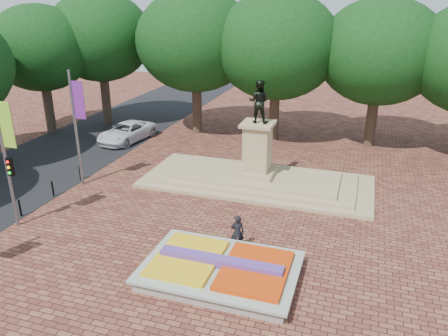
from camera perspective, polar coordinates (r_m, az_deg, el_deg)
name	(u,v)px	position (r m, az deg, el deg)	size (l,w,h in m)	color
ground	(214,248)	(20.45, -1.34, -10.44)	(90.00, 90.00, 0.00)	brown
asphalt_street	(25,172)	(31.74, -24.51, -0.48)	(9.00, 90.00, 0.02)	black
flower_bed	(221,269)	(18.38, -0.38, -13.09)	(6.30, 4.30, 0.91)	gray
monument	(257,170)	(26.94, 4.30, -0.24)	(14.00, 6.00, 6.40)	tan
tree_row_back	(321,56)	(34.79, 12.59, 14.10)	(44.80, 8.80, 10.43)	#35241D
banner_poles	(2,155)	(22.99, -27.06, 1.48)	(0.88, 11.17, 7.00)	slate
bollard_row	(1,219)	(24.50, -27.11, -5.91)	(0.12, 13.12, 0.98)	black
van	(127,132)	(35.88, -12.59, 4.61)	(2.47, 5.36, 1.49)	silver
pedestrian	(237,232)	(20.00, 1.76, -8.40)	(0.62, 0.41, 1.70)	black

